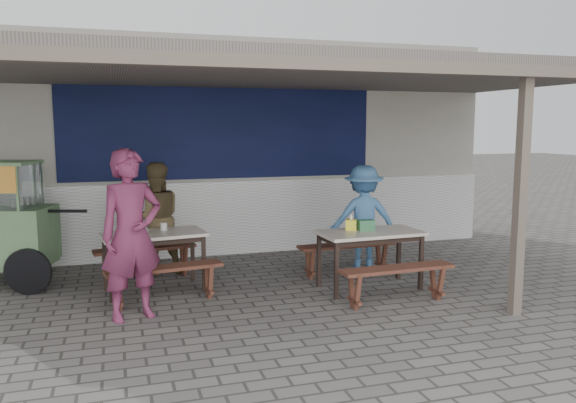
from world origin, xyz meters
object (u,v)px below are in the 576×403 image
(bench_left_wall, at_px, (145,255))
(donation_box, at_px, (366,225))
(patron_right_table, at_px, (363,218))
(patron_street_side, at_px, (132,235))
(condiment_bowl, at_px, (141,232))
(table_left, at_px, (154,239))
(bench_right_wall, at_px, (347,252))
(tissue_box, at_px, (351,225))
(bench_left_street, at_px, (165,276))
(patron_wall_side, at_px, (156,219))
(bench_right_street, at_px, (397,276))
(table_right, at_px, (370,238))
(condiment_jar, at_px, (164,226))

(bench_left_wall, height_order, donation_box, donation_box)
(patron_right_table, relative_size, donation_box, 7.45)
(patron_street_side, xyz_separation_m, condiment_bowl, (0.14, 0.99, -0.15))
(table_left, height_order, bench_right_wall, table_left)
(bench_left_wall, height_order, patron_street_side, patron_street_side)
(patron_street_side, xyz_separation_m, tissue_box, (2.76, 0.45, -0.11))
(bench_left_street, bearing_deg, patron_wall_side, 81.92)
(donation_box, bearing_deg, tissue_box, 150.98)
(patron_street_side, height_order, condiment_bowl, patron_street_side)
(bench_right_street, bearing_deg, bench_right_wall, 90.00)
(table_left, height_order, tissue_box, tissue_box)
(table_right, bearing_deg, tissue_box, 136.34)
(donation_box, bearing_deg, bench_left_wall, 155.75)
(table_left, distance_m, tissue_box, 2.53)
(table_left, bearing_deg, patron_wall_side, 76.31)
(donation_box, bearing_deg, patron_street_side, -173.04)
(bench_left_street, xyz_separation_m, bench_right_street, (2.61, -0.82, 0.00))
(bench_right_wall, relative_size, tissue_box, 10.42)
(patron_right_table, relative_size, tissue_box, 11.28)
(bench_right_street, height_order, patron_right_table, patron_right_table)
(condiment_jar, bearing_deg, patron_right_table, 0.87)
(bench_left_street, xyz_separation_m, table_right, (2.58, -0.13, 0.34))
(bench_left_street, distance_m, bench_right_street, 2.73)
(bench_right_wall, distance_m, tissue_box, 0.73)
(table_left, height_order, condiment_bowl, condiment_bowl)
(table_left, relative_size, patron_wall_side, 0.84)
(condiment_bowl, bearing_deg, table_left, 1.10)
(patron_street_side, relative_size, patron_wall_side, 1.17)
(patron_wall_side, bearing_deg, patron_street_side, 71.61)
(patron_wall_side, bearing_deg, tissue_box, 142.91)
(bench_left_wall, bearing_deg, table_left, -90.00)
(table_left, distance_m, bench_left_street, 0.68)
(bench_left_wall, height_order, bench_right_wall, same)
(bench_left_wall, distance_m, donation_box, 3.02)
(bench_right_wall, distance_m, condiment_jar, 2.54)
(bench_right_street, bearing_deg, table_right, 90.00)
(patron_street_side, height_order, tissue_box, patron_street_side)
(condiment_bowl, bearing_deg, patron_wall_side, 74.19)
(table_right, height_order, donation_box, donation_box)
(donation_box, distance_m, condiment_jar, 2.62)
(table_left, height_order, bench_right_street, table_left)
(patron_wall_side, height_order, tissue_box, patron_wall_side)
(condiment_jar, bearing_deg, bench_left_wall, 118.10)
(table_right, bearing_deg, condiment_bowl, 163.53)
(patron_wall_side, relative_size, tissue_box, 11.72)
(bench_left_street, relative_size, bench_right_street, 0.98)
(tissue_box, bearing_deg, bench_right_street, -75.64)
(table_left, relative_size, condiment_bowl, 6.49)
(table_right, distance_m, patron_wall_side, 3.01)
(table_left, height_order, bench_left_street, table_left)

